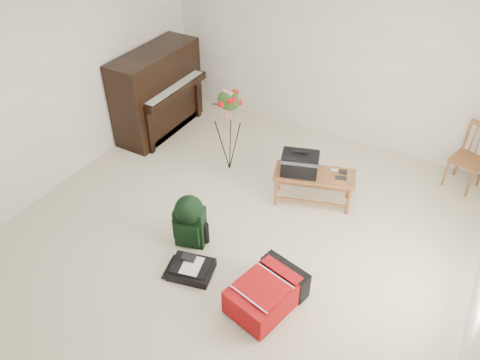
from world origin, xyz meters
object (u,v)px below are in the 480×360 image
Objects in this scene: red_suitcase at (269,289)px; flower_stand at (229,131)px; black_duffel at (191,268)px; dining_chair at (469,158)px; bench at (305,165)px; piano at (158,93)px; green_backpack at (189,219)px.

red_suitcase is 0.70× the size of flower_stand.
red_suitcase is 1.63× the size of black_duffel.
dining_chair reaches higher than red_suitcase.
dining_chair is (1.69, 1.32, -0.11)m from bench.
bench is at bearing 2.91° from flower_stand.
dining_chair is at bearing 31.66° from flower_stand.
piano is at bearing 157.73° from red_suitcase.
piano is 3.63m from red_suitcase.
flower_stand is (-1.48, 1.73, 0.42)m from red_suitcase.
bench is 1.69m from red_suitcase.
bench is at bearing 115.77° from red_suitcase.
green_backpack is 1.50m from flower_stand.
red_suitcase is (-1.34, -2.94, -0.25)m from dining_chair.
black_duffel is at bearing -72.33° from green_backpack.
flower_stand is (-0.35, 1.44, 0.23)m from green_backpack.
bench is (2.57, -0.49, -0.07)m from piano.
flower_stand reaches higher than dining_chair.
piano is 1.49m from flower_stand.
flower_stand reaches higher than bench.
black_duffel is at bearing -124.94° from bench.
black_duffel is 0.54m from green_backpack.
piano is at bearing 151.21° from bench.
green_backpack is 0.54× the size of flower_stand.
green_backpack is at bearing 179.10° from red_suitcase.
bench is at bearing -10.70° from piano.
black_duffel is (-0.87, -0.09, -0.10)m from red_suitcase.
bench is 1.55m from green_backpack.
flower_stand is at bearing 144.08° from red_suitcase.
red_suitcase is 0.88m from black_duffel.
dining_chair is at bearing 11.04° from piano.
flower_stand is (-1.13, 0.11, 0.06)m from bench.
bench reaches higher than red_suitcase.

